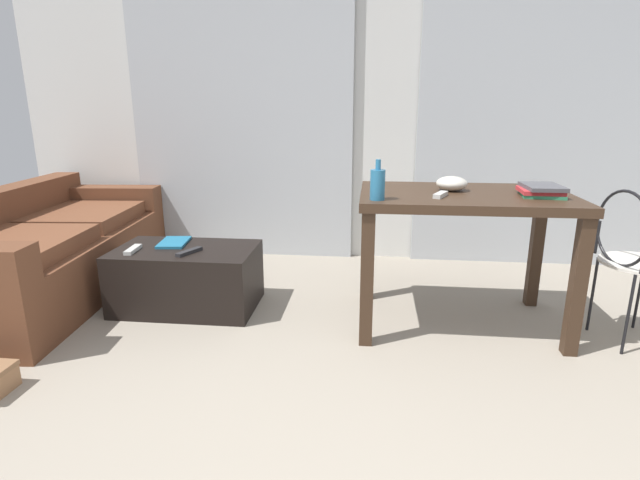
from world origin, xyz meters
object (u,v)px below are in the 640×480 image
(wire_chair, at_px, (632,250))
(scissors, at_px, (534,187))
(book_stack, at_px, (541,190))
(craft_table, at_px, (463,214))
(tv_remote_primary, at_px, (133,250))
(magazine, at_px, (174,242))
(tv_remote_secondary, at_px, (189,252))
(bowl, at_px, (452,183))
(tv_remote_on_table, at_px, (440,195))
(couch, at_px, (44,253))
(bottle_near, at_px, (378,184))
(coffee_table, at_px, (187,278))

(wire_chair, xyz_separation_m, scissors, (-0.41, 0.40, 0.27))
(book_stack, bearing_deg, craft_table, 171.63)
(tv_remote_primary, distance_m, magazine, 0.27)
(tv_remote_secondary, bearing_deg, tv_remote_primary, -155.91)
(bowl, height_order, tv_remote_primary, bowl)
(tv_remote_secondary, bearing_deg, scissors, 32.63)
(wire_chair, bearing_deg, tv_remote_on_table, 179.67)
(tv_remote_on_table, bearing_deg, tv_remote_primary, -159.76)
(tv_remote_primary, height_order, magazine, tv_remote_primary)
(couch, height_order, wire_chair, wire_chair)
(bottle_near, height_order, magazine, bottle_near)
(couch, xyz_separation_m, tv_remote_secondary, (1.13, -0.24, 0.12))
(coffee_table, height_order, tv_remote_on_table, tv_remote_on_table)
(tv_remote_on_table, distance_m, scissors, 0.72)
(couch, bearing_deg, bottle_near, -11.66)
(coffee_table, xyz_separation_m, scissors, (2.14, 0.19, 0.60))
(coffee_table, distance_m, bottle_near, 1.41)
(wire_chair, relative_size, bottle_near, 4.06)
(craft_table, height_order, wire_chair, wire_chair)
(craft_table, xyz_separation_m, magazine, (-1.80, 0.16, -0.27))
(bottle_near, bearing_deg, wire_chair, 4.92)
(coffee_table, relative_size, tv_remote_secondary, 4.65)
(wire_chair, bearing_deg, bowl, 166.78)
(book_stack, height_order, magazine, book_stack)
(tv_remote_on_table, distance_m, magazine, 1.72)
(bottle_near, relative_size, tv_remote_on_table, 1.43)
(wire_chair, bearing_deg, scissors, 135.80)
(magazine, bearing_deg, bowl, -9.75)
(couch, height_order, bowl, bowl)
(coffee_table, distance_m, craft_table, 1.76)
(tv_remote_secondary, bearing_deg, coffee_table, 148.18)
(book_stack, bearing_deg, coffee_table, 176.82)
(tv_remote_primary, height_order, tv_remote_secondary, tv_remote_primary)
(wire_chair, bearing_deg, coffee_table, 175.31)
(craft_table, height_order, tv_remote_on_table, tv_remote_on_table)
(couch, bearing_deg, wire_chair, -5.54)
(magazine, bearing_deg, book_stack, -12.33)
(wire_chair, height_order, magazine, wire_chair)
(couch, height_order, bottle_near, bottle_near)
(coffee_table, relative_size, wire_chair, 1.03)
(coffee_table, relative_size, book_stack, 3.35)
(magazine, bearing_deg, wire_chair, -13.34)
(scissors, height_order, tv_remote_primary, scissors)
(bottle_near, xyz_separation_m, bowl, (0.43, 0.33, -0.04))
(tv_remote_on_table, height_order, tv_remote_primary, tv_remote_on_table)
(magazine, bearing_deg, scissors, -4.48)
(coffee_table, relative_size, scissors, 8.15)
(craft_table, height_order, bottle_near, bottle_near)
(coffee_table, height_order, craft_table, craft_table)
(craft_table, xyz_separation_m, wire_chair, (0.86, -0.15, -0.15))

